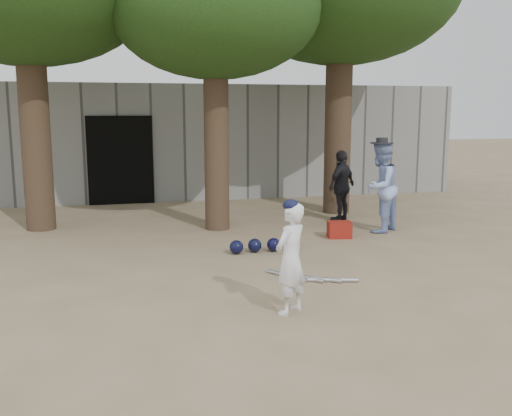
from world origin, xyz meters
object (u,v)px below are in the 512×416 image
object	(u,v)px
boy_player	(290,259)
red_bag	(339,230)
spectator_dark	(342,186)
spectator_blue	(380,187)

from	to	relation	value
boy_player	red_bag	world-z (taller)	boy_player
spectator_dark	red_bag	world-z (taller)	spectator_dark
boy_player	spectator_dark	size ratio (longest dim) A/B	0.86
spectator_blue	red_bag	bearing A→B (deg)	-19.81
boy_player	spectator_dark	xyz separation A→B (m)	(2.71, 5.08, 0.10)
spectator_blue	spectator_dark	bearing A→B (deg)	-113.33
spectator_blue	spectator_dark	distance (m)	1.22
spectator_dark	red_bag	bearing A→B (deg)	30.60
boy_player	spectator_blue	xyz separation A→B (m)	(3.02, 3.91, 0.22)
spectator_blue	spectator_dark	world-z (taller)	spectator_blue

